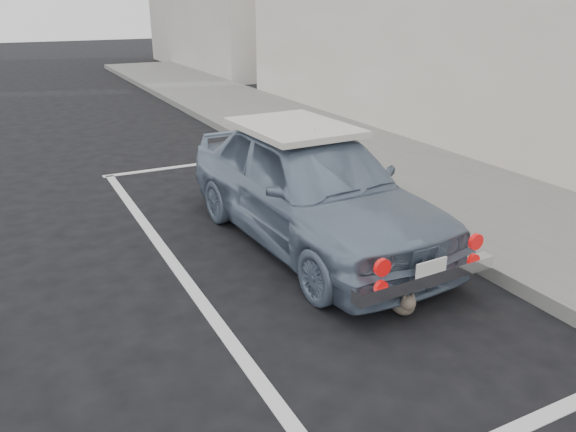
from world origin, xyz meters
The scene contains 7 objects.
ground centered at (0.00, 0.00, 0.00)m, with size 80.00×80.00×0.00m, color black.
sidewalk centered at (3.20, 2.00, 0.07)m, with size 2.80×40.00×0.15m, color slate.
pline_rear centered at (0.50, -0.50, 0.00)m, with size 3.00×0.12×0.01m, color silver.
pline_front centered at (0.50, 6.50, 0.00)m, with size 3.00×0.12×0.01m, color silver.
pline_side centered at (-0.90, 3.00, 0.00)m, with size 0.12×7.00×0.01m, color silver.
retro_coupe centered at (0.69, 2.80, 0.68)m, with size 1.73×4.00×1.34m.
cat centered at (0.64, 1.02, 0.13)m, with size 0.33×0.48×0.27m.
Camera 1 is at (-2.27, -2.41, 2.62)m, focal length 35.00 mm.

